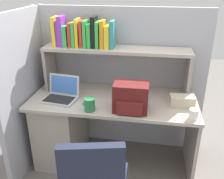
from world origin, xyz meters
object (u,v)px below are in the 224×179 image
Objects in this scene: backpack at (131,98)px; computer_mouse at (88,102)px; tissue_box at (182,101)px; laptop at (61,94)px; snack_canister at (90,105)px; paper_cup at (194,114)px.

computer_mouse is (-0.40, 0.06, -0.11)m from backpack.
computer_mouse is at bearing -177.01° from tissue_box.
laptop reaches higher than snack_canister.
backpack reaches higher than laptop.
tissue_box is at bearing 23.49° from computer_mouse.
backpack is at bearing 172.98° from paper_cup.
paper_cup is at bearing 0.01° from snack_canister.
backpack reaches higher than tissue_box.
snack_canister reaches higher than tissue_box.
tissue_box is (0.85, 0.10, 0.03)m from computer_mouse.
tissue_box is 0.84m from snack_canister.
paper_cup is (1.21, -0.18, -0.01)m from laptop.
backpack reaches higher than snack_canister.
snack_canister is (0.33, -0.18, 0.01)m from laptop.
laptop reaches higher than tissue_box.
computer_mouse is 0.86m from tissue_box.
laptop is 1.22m from paper_cup.
snack_canister is at bearing -179.99° from paper_cup.
laptop is at bearing 171.43° from paper_cup.
computer_mouse is 0.47× the size of tissue_box.
backpack reaches higher than computer_mouse.
laptop is 0.69m from backpack.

